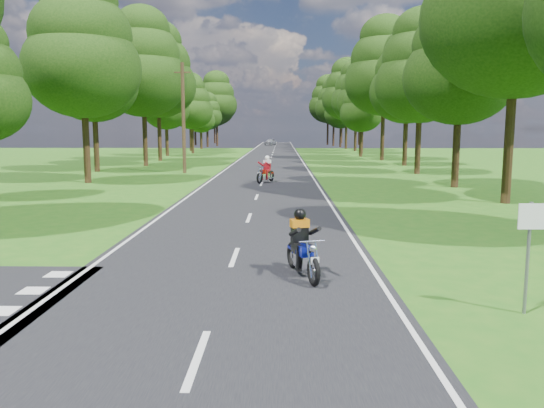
{
  "coord_description": "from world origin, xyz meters",
  "views": [
    {
      "loc": [
        1.19,
        -11.11,
        3.24
      ],
      "look_at": [
        0.92,
        4.0,
        1.1
      ],
      "focal_mm": 35.0,
      "sensor_mm": 36.0,
      "label": 1
    }
  ],
  "objects": [
    {
      "name": "rider_far_red",
      "position": [
        0.22,
        21.03,
        0.83
      ],
      "size": [
        1.39,
        2.04,
        1.62
      ],
      "primitive_type": null,
      "rotation": [
        0.0,
        0.0,
        -0.42
      ],
      "color": "#9B150B",
      "rests_on": "main_road"
    },
    {
      "name": "main_road",
      "position": [
        0.0,
        50.0,
        0.01
      ],
      "size": [
        7.0,
        140.0,
        0.02
      ],
      "primitive_type": "cube",
      "color": "black",
      "rests_on": "ground"
    },
    {
      "name": "rider_near_blue",
      "position": [
        1.66,
        0.27,
        0.77
      ],
      "size": [
        1.06,
        1.88,
        1.49
      ],
      "primitive_type": null,
      "rotation": [
        0.0,
        0.0,
        0.28
      ],
      "color": "navy",
      "rests_on": "main_road"
    },
    {
      "name": "ground",
      "position": [
        0.0,
        0.0,
        0.0
      ],
      "size": [
        160.0,
        160.0,
        0.0
      ],
      "primitive_type": "plane",
      "color": "#235E15",
      "rests_on": "ground"
    },
    {
      "name": "road_markings",
      "position": [
        -0.14,
        48.13,
        0.02
      ],
      "size": [
        7.4,
        140.0,
        0.01
      ],
      "color": "silver",
      "rests_on": "main_road"
    },
    {
      "name": "telegraph_pole",
      "position": [
        -6.0,
        28.0,
        4.07
      ],
      "size": [
        1.2,
        0.26,
        8.0
      ],
      "color": "#382616",
      "rests_on": "ground"
    },
    {
      "name": "treeline",
      "position": [
        1.43,
        60.06,
        8.25
      ],
      "size": [
        40.0,
        115.35,
        14.78
      ],
      "color": "black",
      "rests_on": "ground"
    },
    {
      "name": "road_sign",
      "position": [
        5.5,
        -2.01,
        1.34
      ],
      "size": [
        0.45,
        0.07,
        2.0
      ],
      "color": "slate",
      "rests_on": "ground"
    },
    {
      "name": "distant_car",
      "position": [
        -1.04,
        96.01,
        0.7
      ],
      "size": [
        2.67,
        4.27,
        1.36
      ],
      "primitive_type": "imported",
      "rotation": [
        0.0,
        0.0,
        -0.29
      ],
      "color": "#A6A8AD",
      "rests_on": "main_road"
    }
  ]
}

